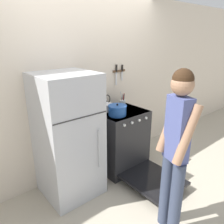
# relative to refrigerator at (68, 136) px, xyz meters

# --- Properties ---
(ground_plane) EXTENTS (14.00, 14.00, 0.00)m
(ground_plane) POSITION_rel_refrigerator_xyz_m (0.57, 0.34, -0.78)
(ground_plane) COLOR #B2A893
(wall_back) EXTENTS (10.00, 0.06, 2.55)m
(wall_back) POSITION_rel_refrigerator_xyz_m (0.57, 0.37, 0.49)
(wall_back) COLOR beige
(wall_back) RESTS_ON ground_plane
(refrigerator) EXTENTS (0.68, 0.70, 1.56)m
(refrigerator) POSITION_rel_refrigerator_xyz_m (0.00, 0.00, 0.00)
(refrigerator) COLOR #B7BABF
(refrigerator) RESTS_ON ground_plane
(stove_range) EXTENTS (0.70, 1.37, 0.92)m
(stove_range) POSITION_rel_refrigerator_xyz_m (0.87, -0.02, -0.32)
(stove_range) COLOR #232326
(stove_range) RESTS_ON ground_plane
(dutch_oven_pot) EXTENTS (0.30, 0.26, 0.17)m
(dutch_oven_pot) POSITION_rel_refrigerator_xyz_m (0.71, -0.10, 0.21)
(dutch_oven_pot) COLOR #1E4C9E
(dutch_oven_pot) RESTS_ON stove_range
(tea_kettle) EXTENTS (0.23, 0.19, 0.24)m
(tea_kettle) POSITION_rel_refrigerator_xyz_m (0.73, 0.15, 0.21)
(tea_kettle) COLOR silver
(tea_kettle) RESTS_ON stove_range
(utensil_jar) EXTENTS (0.10, 0.10, 0.24)m
(utensil_jar) POSITION_rel_refrigerator_xyz_m (1.05, 0.15, 0.20)
(utensil_jar) COLOR silver
(utensil_jar) RESTS_ON stove_range
(person) EXTENTS (0.34, 0.40, 1.70)m
(person) POSITION_rel_refrigerator_xyz_m (0.48, -1.20, 0.19)
(person) COLOR #38425B
(person) RESTS_ON ground_plane
(wall_knife_strip) EXTENTS (0.24, 0.03, 0.32)m
(wall_knife_strip) POSITION_rel_refrigerator_xyz_m (1.11, 0.32, 0.66)
(wall_knife_strip) COLOR brown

